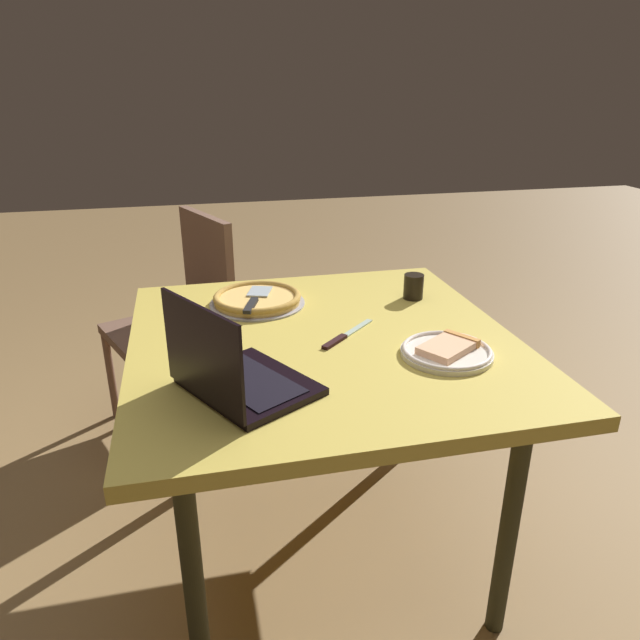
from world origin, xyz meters
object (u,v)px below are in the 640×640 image
Objects in this scene: dining_table at (323,360)px; pizza_plate at (447,351)px; laptop at (235,375)px; drink_cup at (414,286)px; pizza_tray at (257,299)px; chair_near at (185,311)px; table_knife at (344,336)px.

dining_table is 0.36m from pizza_plate.
laptop is 0.83m from drink_cup.
laptop is 4.62× the size of drink_cup.
pizza_tray is at bearing -12.22° from laptop.
chair_near reaches higher than dining_table.
chair_near reaches higher than table_knife.
chair_near is at bearing 22.81° from dining_table.
dining_table is 3.59× the size of pizza_tray.
dining_table is at bearing -45.66° from laptop.
dining_table is 5.68× the size of table_knife.
pizza_plate is at bearing -148.51° from chair_near.
table_knife is at bearing -154.73° from chair_near.
table_knife is 0.21× the size of chair_near.
dining_table is 4.53× the size of pizza_plate.
laptop reaches higher than chair_near.
chair_near is at bearing 47.65° from drink_cup.
pizza_tray is (0.31, 0.15, 0.09)m from dining_table.
dining_table is 2.90× the size of laptop.
dining_table is at bearing 123.72° from drink_cup.
chair_near is (0.64, 0.25, -0.27)m from pizza_tray.
pizza_plate is 1.25× the size of table_knife.
pizza_tray is at bearing -158.85° from chair_near.
chair_near is at bearing 5.72° from laptop.
drink_cup is at bearing -9.46° from pizza_plate.
laptop reaches higher than table_knife.
pizza_tray is 0.73m from chair_near.
pizza_plate is 0.79× the size of pizza_tray.
laptop is at bearing 134.34° from dining_table.
laptop is 1.24× the size of pizza_tray.
laptop is 1.26m from chair_near.
drink_cup is at bearing -50.11° from table_knife.
drink_cup is at bearing -56.28° from dining_table.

